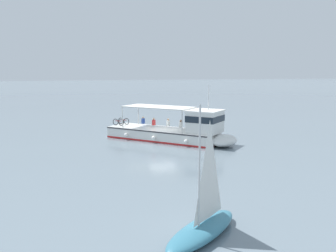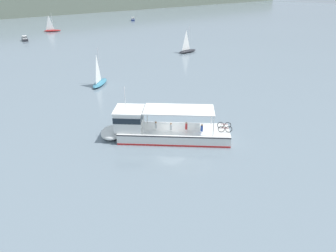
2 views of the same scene
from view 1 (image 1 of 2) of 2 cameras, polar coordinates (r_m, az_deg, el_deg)
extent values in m
plane|color=slate|center=(34.57, -0.86, -2.38)|extent=(400.00, 400.00, 0.00)
cube|color=white|center=(35.08, -0.85, -1.30)|extent=(10.02, 9.77, 1.10)
ellipsoid|color=white|center=(32.42, 8.64, -2.23)|extent=(3.62, 3.65, 1.01)
cube|color=red|center=(35.16, -0.85, -2.02)|extent=(10.05, 9.80, 0.16)
cube|color=#2D2D33|center=(35.00, -0.85, -0.54)|extent=(10.07, 9.81, 0.10)
cube|color=white|center=(32.85, 5.77, 0.62)|extent=(3.76, 3.76, 1.90)
cube|color=#19232D|center=(32.81, 5.78, 1.19)|extent=(3.83, 3.84, 0.56)
cube|color=white|center=(32.72, 5.80, 2.37)|extent=(3.98, 3.99, 0.12)
cube|color=white|center=(34.95, -1.50, 2.97)|extent=(6.88, 6.75, 0.10)
cylinder|color=silver|center=(34.73, 4.27, 1.16)|extent=(0.08, 0.08, 2.00)
cylinder|color=silver|center=(32.32, 2.20, 0.61)|extent=(0.08, 0.08, 2.00)
cylinder|color=silver|center=(37.95, -4.63, 1.81)|extent=(0.08, 0.08, 2.00)
cylinder|color=silver|center=(35.75, -7.09, 1.34)|extent=(0.08, 0.08, 2.00)
cylinder|color=silver|center=(32.50, 6.31, 4.37)|extent=(0.06, 0.06, 2.20)
sphere|color=white|center=(31.95, 2.79, -2.41)|extent=(0.36, 0.36, 0.36)
sphere|color=white|center=(33.54, -2.25, -1.87)|extent=(0.36, 0.36, 0.36)
sphere|color=white|center=(35.25, -6.53, -1.40)|extent=(0.36, 0.36, 0.36)
torus|color=black|center=(37.78, -6.46, 0.73)|extent=(0.52, 0.50, 0.66)
torus|color=black|center=(38.20, -7.31, 0.80)|extent=(0.52, 0.50, 0.66)
cylinder|color=maroon|center=(37.97, -6.89, 0.94)|extent=(0.55, 0.53, 0.06)
torus|color=black|center=(37.07, -7.28, 0.56)|extent=(0.52, 0.50, 0.66)
torus|color=black|center=(37.49, -8.14, 0.63)|extent=(0.52, 0.50, 0.66)
cylinder|color=maroon|center=(37.26, -7.72, 0.78)|extent=(0.55, 0.53, 0.06)
cube|color=#2D4CA5|center=(36.90, -3.87, 0.77)|extent=(0.38, 0.38, 0.52)
sphere|color=beige|center=(36.85, -3.88, 1.34)|extent=(0.20, 0.20, 0.20)
cube|color=red|center=(35.80, -2.22, 0.54)|extent=(0.38, 0.38, 0.52)
sphere|color=tan|center=(35.75, -2.23, 1.13)|extent=(0.20, 0.20, 0.20)
cube|color=white|center=(35.27, 0.02, 0.42)|extent=(0.38, 0.38, 0.52)
sphere|color=tan|center=(35.22, 0.02, 1.02)|extent=(0.20, 0.20, 0.20)
cube|color=white|center=(34.38, 1.98, 0.20)|extent=(0.38, 0.38, 0.52)
sphere|color=#9E7051|center=(34.33, 1.99, 0.81)|extent=(0.20, 0.20, 0.20)
ellipsoid|color=teal|center=(15.38, 5.33, -15.81)|extent=(4.52, 4.23, 0.60)
cylinder|color=silver|center=(14.22, 4.89, -6.30)|extent=(0.08, 0.08, 4.80)
pyramid|color=white|center=(15.03, 6.39, -6.72)|extent=(1.31, 1.17, 4.08)
camera|label=2|loc=(61.33, 12.19, 15.94)|focal=34.02mm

